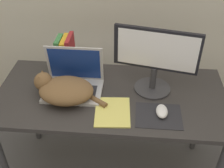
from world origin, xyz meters
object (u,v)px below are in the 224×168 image
at_px(cat, 64,89).
at_px(computer_mouse, 162,111).
at_px(notepad, 113,112).
at_px(book_row, 66,55).
at_px(external_monitor, 155,58).
at_px(laptop, 74,82).

bearing_deg(cat, computer_mouse, -9.34).
distance_m(cat, notepad, 0.31).
bearing_deg(book_row, cat, -80.96).
bearing_deg(cat, notepad, -19.31).
height_order(external_monitor, notepad, external_monitor).
bearing_deg(external_monitor, laptop, -174.93).
bearing_deg(computer_mouse, laptop, 161.03).
height_order(book_row, notepad, book_row).
xyz_separation_m(computer_mouse, book_row, (-0.60, 0.38, 0.10)).
xyz_separation_m(external_monitor, notepad, (-0.22, -0.23, -0.22)).
height_order(cat, book_row, book_row).
xyz_separation_m(cat, external_monitor, (0.51, 0.13, 0.16)).
bearing_deg(external_monitor, computer_mouse, -78.50).
relative_size(book_row, notepad, 0.99).
height_order(laptop, book_row, laptop).
xyz_separation_m(cat, book_row, (-0.05, 0.29, 0.06)).
height_order(external_monitor, computer_mouse, external_monitor).
bearing_deg(laptop, book_row, 113.17).
bearing_deg(notepad, book_row, 130.95).
xyz_separation_m(laptop, computer_mouse, (0.52, -0.18, -0.03)).
distance_m(external_monitor, book_row, 0.59).
xyz_separation_m(computer_mouse, notepad, (-0.27, -0.01, -0.02)).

